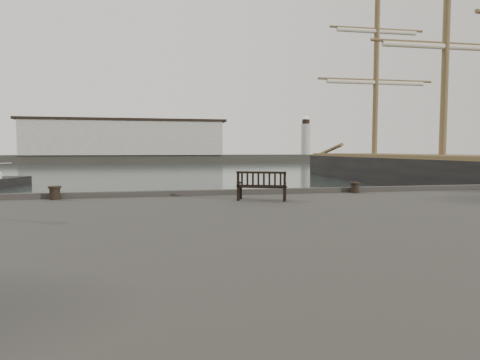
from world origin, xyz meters
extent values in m
plane|color=black|center=(0.00, 0.00, 0.00)|extent=(400.00, 400.00, 0.00)
cube|color=#383530|center=(0.00, 92.00, 1.00)|extent=(140.00, 8.00, 2.00)
cube|color=#BCB8AE|center=(-8.00, 92.00, 6.00)|extent=(46.00, 9.00, 8.00)
cube|color=black|center=(-8.00, 92.00, 10.30)|extent=(48.00, 9.50, 0.60)
cylinder|color=#BCB8AE|center=(38.00, 92.00, 6.00)|extent=(2.40, 2.40, 8.00)
sphere|color=silver|center=(38.00, 92.00, 11.40)|extent=(1.61, 1.61, 1.61)
cube|color=black|center=(1.07, -2.08, 1.99)|extent=(1.63, 1.07, 0.04)
cube|color=black|center=(0.98, -2.29, 2.22)|extent=(1.46, 0.63, 0.46)
cube|color=black|center=(1.07, -2.08, 1.77)|extent=(1.52, 0.96, 0.43)
cylinder|color=black|center=(-5.37, -0.50, 1.77)|extent=(0.43, 0.43, 0.43)
cylinder|color=black|center=(5.04, -0.50, 1.76)|extent=(0.46, 0.46, 0.40)
cube|color=black|center=(21.27, 16.04, 0.41)|extent=(9.30, 41.17, 4.10)
cube|color=brown|center=(21.27, 16.04, 2.61)|extent=(8.87, 40.34, 0.30)
cylinder|color=brown|center=(21.58, 27.51, 14.17)|extent=(0.57, 0.57, 23.43)
camera|label=1|loc=(-2.38, -15.03, 3.14)|focal=32.00mm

